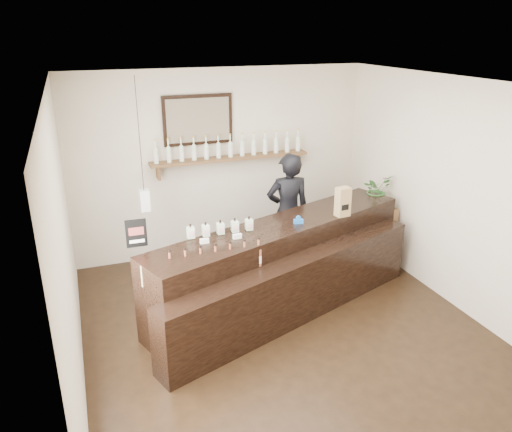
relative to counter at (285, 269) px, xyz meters
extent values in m
plane|color=black|center=(-0.23, -0.56, -0.49)|extent=(5.00, 5.00, 0.00)
plane|color=beige|center=(-0.23, 1.94, 0.91)|extent=(4.50, 0.00, 4.50)
plane|color=beige|center=(-0.23, -3.06, 0.91)|extent=(4.50, 0.00, 4.50)
plane|color=beige|center=(-2.48, -0.56, 0.91)|extent=(0.00, 5.00, 5.00)
plane|color=beige|center=(2.02, -0.56, 0.91)|extent=(0.00, 5.00, 5.00)
plane|color=white|center=(-0.23, -0.56, 2.31)|extent=(5.00, 5.00, 0.00)
cube|color=brown|center=(-0.13, 1.81, 1.01)|extent=(2.40, 0.25, 0.04)
cube|color=brown|center=(-1.21, 1.84, 0.89)|extent=(0.04, 0.20, 0.20)
cube|color=brown|center=(0.95, 1.84, 0.89)|extent=(0.04, 0.20, 0.20)
cube|color=black|center=(-0.58, 1.91, 1.59)|extent=(1.02, 0.04, 0.72)
cube|color=#4B4030|center=(-0.58, 1.88, 1.59)|extent=(0.92, 0.01, 0.62)
cube|color=white|center=(-1.53, 1.04, 0.76)|extent=(0.12, 0.12, 0.28)
cylinder|color=black|center=(-1.53, 1.04, 1.60)|extent=(0.01, 0.01, 1.41)
cylinder|color=#D8F2CB|center=(-1.23, 1.81, 1.13)|extent=(0.07, 0.07, 0.20)
cone|color=#D8F2CB|center=(-1.23, 1.81, 1.25)|extent=(0.07, 0.07, 0.05)
cylinder|color=#D8F2CB|center=(-1.23, 1.81, 1.31)|extent=(0.02, 0.02, 0.07)
cylinder|color=gold|center=(-1.23, 1.81, 1.36)|extent=(0.03, 0.03, 0.02)
cylinder|color=white|center=(-1.23, 1.81, 1.11)|extent=(0.07, 0.07, 0.09)
cylinder|color=#D8F2CB|center=(-1.04, 1.81, 1.13)|extent=(0.07, 0.07, 0.20)
cone|color=#D8F2CB|center=(-1.04, 1.81, 1.25)|extent=(0.07, 0.07, 0.05)
cylinder|color=#D8F2CB|center=(-1.04, 1.81, 1.31)|extent=(0.02, 0.02, 0.07)
cylinder|color=gold|center=(-1.04, 1.81, 1.36)|extent=(0.03, 0.03, 0.02)
cylinder|color=white|center=(-1.04, 1.81, 1.11)|extent=(0.07, 0.07, 0.09)
cylinder|color=#D8F2CB|center=(-0.86, 1.81, 1.13)|extent=(0.07, 0.07, 0.20)
cone|color=#D8F2CB|center=(-0.86, 1.81, 1.25)|extent=(0.07, 0.07, 0.05)
cylinder|color=#D8F2CB|center=(-0.86, 1.81, 1.31)|extent=(0.02, 0.02, 0.07)
cylinder|color=gold|center=(-0.86, 1.81, 1.36)|extent=(0.03, 0.03, 0.02)
cylinder|color=white|center=(-0.86, 1.81, 1.11)|extent=(0.07, 0.07, 0.09)
cylinder|color=#D8F2CB|center=(-0.68, 1.81, 1.13)|extent=(0.07, 0.07, 0.20)
cone|color=#D8F2CB|center=(-0.68, 1.81, 1.25)|extent=(0.07, 0.07, 0.05)
cylinder|color=#D8F2CB|center=(-0.68, 1.81, 1.31)|extent=(0.02, 0.02, 0.07)
cylinder|color=gold|center=(-0.68, 1.81, 1.36)|extent=(0.03, 0.03, 0.02)
cylinder|color=white|center=(-0.68, 1.81, 1.11)|extent=(0.07, 0.07, 0.09)
cylinder|color=#D8F2CB|center=(-0.49, 1.81, 1.13)|extent=(0.07, 0.07, 0.20)
cone|color=#D8F2CB|center=(-0.49, 1.81, 1.25)|extent=(0.07, 0.07, 0.05)
cylinder|color=#D8F2CB|center=(-0.49, 1.81, 1.31)|extent=(0.02, 0.02, 0.07)
cylinder|color=gold|center=(-0.49, 1.81, 1.36)|extent=(0.03, 0.03, 0.02)
cylinder|color=white|center=(-0.49, 1.81, 1.11)|extent=(0.07, 0.07, 0.09)
cylinder|color=#D8F2CB|center=(-0.31, 1.81, 1.13)|extent=(0.07, 0.07, 0.20)
cone|color=#D8F2CB|center=(-0.31, 1.81, 1.25)|extent=(0.07, 0.07, 0.05)
cylinder|color=#D8F2CB|center=(-0.31, 1.81, 1.31)|extent=(0.02, 0.02, 0.07)
cylinder|color=gold|center=(-0.31, 1.81, 1.36)|extent=(0.03, 0.03, 0.02)
cylinder|color=white|center=(-0.31, 1.81, 1.11)|extent=(0.07, 0.07, 0.09)
cylinder|color=#D8F2CB|center=(-0.13, 1.81, 1.13)|extent=(0.07, 0.07, 0.20)
cone|color=#D8F2CB|center=(-0.13, 1.81, 1.25)|extent=(0.07, 0.07, 0.05)
cylinder|color=#D8F2CB|center=(-0.13, 1.81, 1.31)|extent=(0.02, 0.02, 0.07)
cylinder|color=gold|center=(-0.13, 1.81, 1.36)|extent=(0.03, 0.03, 0.02)
cylinder|color=white|center=(-0.13, 1.81, 1.11)|extent=(0.07, 0.07, 0.09)
cylinder|color=#D8F2CB|center=(0.06, 1.81, 1.13)|extent=(0.07, 0.07, 0.20)
cone|color=#D8F2CB|center=(0.06, 1.81, 1.25)|extent=(0.07, 0.07, 0.05)
cylinder|color=#D8F2CB|center=(0.06, 1.81, 1.31)|extent=(0.02, 0.02, 0.07)
cylinder|color=gold|center=(0.06, 1.81, 1.36)|extent=(0.03, 0.03, 0.02)
cylinder|color=white|center=(0.06, 1.81, 1.11)|extent=(0.07, 0.07, 0.09)
cylinder|color=#D8F2CB|center=(0.24, 1.81, 1.13)|extent=(0.07, 0.07, 0.20)
cone|color=#D8F2CB|center=(0.24, 1.81, 1.25)|extent=(0.07, 0.07, 0.05)
cylinder|color=#D8F2CB|center=(0.24, 1.81, 1.31)|extent=(0.02, 0.02, 0.07)
cylinder|color=gold|center=(0.24, 1.81, 1.36)|extent=(0.03, 0.03, 0.02)
cylinder|color=white|center=(0.24, 1.81, 1.11)|extent=(0.07, 0.07, 0.09)
cylinder|color=#D8F2CB|center=(0.42, 1.81, 1.13)|extent=(0.07, 0.07, 0.20)
cone|color=#D8F2CB|center=(0.42, 1.81, 1.25)|extent=(0.07, 0.07, 0.05)
cylinder|color=#D8F2CB|center=(0.42, 1.81, 1.31)|extent=(0.02, 0.02, 0.07)
cylinder|color=gold|center=(0.42, 1.81, 1.36)|extent=(0.03, 0.03, 0.02)
cylinder|color=white|center=(0.42, 1.81, 1.11)|extent=(0.07, 0.07, 0.09)
cylinder|color=#D8F2CB|center=(0.61, 1.81, 1.13)|extent=(0.07, 0.07, 0.20)
cone|color=#D8F2CB|center=(0.61, 1.81, 1.25)|extent=(0.07, 0.07, 0.05)
cylinder|color=#D8F2CB|center=(0.61, 1.81, 1.31)|extent=(0.02, 0.02, 0.07)
cylinder|color=gold|center=(0.61, 1.81, 1.36)|extent=(0.03, 0.03, 0.02)
cylinder|color=white|center=(0.61, 1.81, 1.11)|extent=(0.07, 0.07, 0.09)
cylinder|color=#D8F2CB|center=(0.79, 1.81, 1.13)|extent=(0.07, 0.07, 0.20)
cone|color=#D8F2CB|center=(0.79, 1.81, 1.25)|extent=(0.07, 0.07, 0.05)
cylinder|color=#D8F2CB|center=(0.79, 1.81, 1.31)|extent=(0.02, 0.02, 0.07)
cylinder|color=gold|center=(0.79, 1.81, 1.36)|extent=(0.03, 0.03, 0.02)
cylinder|color=white|center=(0.79, 1.81, 1.11)|extent=(0.07, 0.07, 0.09)
cylinder|color=#D8F2CB|center=(0.97, 1.81, 1.13)|extent=(0.07, 0.07, 0.20)
cone|color=#D8F2CB|center=(0.97, 1.81, 1.25)|extent=(0.07, 0.07, 0.05)
cylinder|color=#D8F2CB|center=(0.97, 1.81, 1.31)|extent=(0.02, 0.02, 0.07)
cylinder|color=gold|center=(0.97, 1.81, 1.36)|extent=(0.03, 0.03, 0.02)
cylinder|color=white|center=(0.97, 1.81, 1.11)|extent=(0.07, 0.07, 0.09)
cube|color=black|center=(0.01, 0.14, 0.03)|extent=(3.77, 1.90, 1.05)
cube|color=black|center=(0.01, -0.36, -0.10)|extent=(3.66, 1.59, 0.80)
cube|color=white|center=(-1.05, -0.11, 0.59)|extent=(0.10, 0.04, 0.05)
cube|color=white|center=(-0.66, -0.11, 0.59)|extent=(0.10, 0.04, 0.05)
cube|color=#F8E597|center=(-1.74, -0.36, 0.36)|extent=(0.12, 0.12, 0.12)
cube|color=#F8E597|center=(-1.74, -0.36, 0.48)|extent=(0.12, 0.12, 0.12)
cube|color=#D8F2CB|center=(-1.16, 0.08, 0.63)|extent=(0.08, 0.08, 0.13)
cube|color=beige|center=(-1.16, 0.03, 0.63)|extent=(0.07, 0.00, 0.06)
cylinder|color=black|center=(-1.16, 0.08, 0.72)|extent=(0.02, 0.02, 0.03)
cube|color=#D8F2CB|center=(-0.98, 0.08, 0.63)|extent=(0.08, 0.08, 0.13)
cube|color=beige|center=(-0.98, 0.03, 0.63)|extent=(0.07, 0.00, 0.06)
cylinder|color=black|center=(-0.98, 0.08, 0.72)|extent=(0.02, 0.02, 0.03)
cube|color=#D8F2CB|center=(-0.80, 0.08, 0.63)|extent=(0.08, 0.08, 0.13)
cube|color=beige|center=(-0.80, 0.03, 0.63)|extent=(0.07, 0.00, 0.06)
cylinder|color=black|center=(-0.80, 0.08, 0.72)|extent=(0.02, 0.02, 0.03)
cube|color=#D8F2CB|center=(-0.63, 0.08, 0.63)|extent=(0.08, 0.08, 0.13)
cube|color=beige|center=(-0.63, 0.03, 0.63)|extent=(0.07, 0.00, 0.06)
cylinder|color=black|center=(-0.63, 0.08, 0.72)|extent=(0.02, 0.02, 0.03)
cube|color=#D8F2CB|center=(-0.45, 0.08, 0.63)|extent=(0.08, 0.08, 0.13)
cube|color=beige|center=(-0.45, 0.03, 0.63)|extent=(0.07, 0.00, 0.06)
cylinder|color=black|center=(-0.45, 0.08, 0.72)|extent=(0.02, 0.02, 0.03)
cylinder|color=#A24E37|center=(-1.49, -0.36, 0.41)|extent=(0.07, 0.07, 0.20)
cone|color=#A24E37|center=(-1.49, -0.36, 0.53)|extent=(0.07, 0.07, 0.05)
cylinder|color=#A24E37|center=(-1.49, -0.36, 0.59)|extent=(0.02, 0.02, 0.07)
cylinder|color=black|center=(-1.49, -0.36, 0.64)|extent=(0.03, 0.03, 0.02)
cylinder|color=white|center=(-1.49, -0.36, 0.39)|extent=(0.07, 0.07, 0.09)
cylinder|color=#A24E37|center=(-1.32, -0.36, 0.41)|extent=(0.07, 0.07, 0.20)
cone|color=#A24E37|center=(-1.32, -0.36, 0.53)|extent=(0.07, 0.07, 0.05)
cylinder|color=#A24E37|center=(-1.32, -0.36, 0.59)|extent=(0.02, 0.02, 0.07)
cylinder|color=black|center=(-1.32, -0.36, 0.64)|extent=(0.03, 0.03, 0.02)
cylinder|color=white|center=(-1.32, -0.36, 0.39)|extent=(0.07, 0.07, 0.09)
cylinder|color=#A24E37|center=(-1.16, -0.36, 0.41)|extent=(0.07, 0.07, 0.20)
cone|color=#A24E37|center=(-1.16, -0.36, 0.53)|extent=(0.07, 0.07, 0.05)
cylinder|color=#A24E37|center=(-1.16, -0.36, 0.59)|extent=(0.02, 0.02, 0.07)
cylinder|color=black|center=(-1.16, -0.36, 0.64)|extent=(0.03, 0.03, 0.02)
cylinder|color=white|center=(-1.16, -0.36, 0.39)|extent=(0.07, 0.07, 0.09)
cylinder|color=#A24E37|center=(-0.99, -0.36, 0.41)|extent=(0.07, 0.07, 0.20)
cone|color=#A24E37|center=(-0.99, -0.36, 0.53)|extent=(0.07, 0.07, 0.05)
cylinder|color=#A24E37|center=(-0.99, -0.36, 0.59)|extent=(0.02, 0.02, 0.07)
cylinder|color=black|center=(-0.99, -0.36, 0.64)|extent=(0.03, 0.03, 0.02)
cylinder|color=white|center=(-0.99, -0.36, 0.39)|extent=(0.07, 0.07, 0.09)
cylinder|color=#A24E37|center=(-0.83, -0.36, 0.41)|extent=(0.07, 0.07, 0.20)
cone|color=#A24E37|center=(-0.83, -0.36, 0.53)|extent=(0.07, 0.07, 0.05)
cylinder|color=#A24E37|center=(-0.83, -0.36, 0.59)|extent=(0.02, 0.02, 0.07)
cylinder|color=black|center=(-0.83, -0.36, 0.64)|extent=(0.03, 0.03, 0.02)
cylinder|color=white|center=(-0.83, -0.36, 0.39)|extent=(0.07, 0.07, 0.09)
cylinder|color=#A24E37|center=(-0.66, -0.36, 0.41)|extent=(0.07, 0.07, 0.20)
cone|color=#A24E37|center=(-0.66, -0.36, 0.53)|extent=(0.07, 0.07, 0.05)
cylinder|color=#A24E37|center=(-0.66, -0.36, 0.59)|extent=(0.02, 0.02, 0.07)
cylinder|color=black|center=(-0.66, -0.36, 0.64)|extent=(0.03, 0.03, 0.02)
cylinder|color=white|center=(-0.66, -0.36, 0.39)|extent=(0.07, 0.07, 0.09)
cylinder|color=#A24E37|center=(-0.49, -0.36, 0.41)|extent=(0.07, 0.07, 0.20)
cone|color=#A24E37|center=(-0.49, -0.36, 0.53)|extent=(0.07, 0.07, 0.05)
cylinder|color=#A24E37|center=(-0.49, -0.36, 0.59)|extent=(0.02, 0.02, 0.07)
cylinder|color=black|center=(-0.49, -0.36, 0.64)|extent=(0.03, 0.03, 0.02)
cylinder|color=white|center=(-0.49, -0.36, 0.39)|extent=(0.07, 0.07, 0.09)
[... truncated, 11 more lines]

